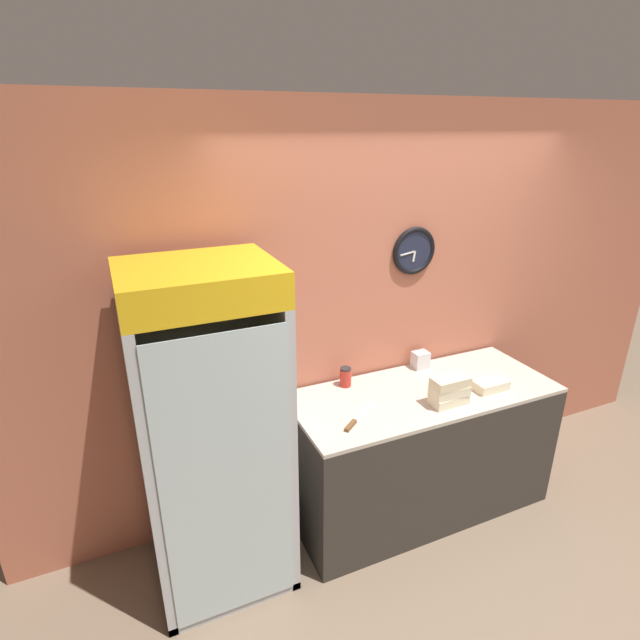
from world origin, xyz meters
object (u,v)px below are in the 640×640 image
sandwich_stack_bottom (449,399)px  sandwich_stack_middle (449,391)px  sandwich_flat_left (490,385)px  condiment_jar (346,377)px  chefs_knife (355,421)px  napkin_dispenser (420,360)px  sandwich_stack_top (450,382)px  beverage_cooler (208,415)px

sandwich_stack_bottom → sandwich_stack_middle: 0.06m
sandwich_stack_middle → sandwich_flat_left: bearing=6.0°
condiment_jar → sandwich_stack_middle: bearing=-43.9°
chefs_knife → condiment_jar: condiment_jar is taller
sandwich_stack_bottom → chefs_knife: sandwich_stack_bottom is taller
sandwich_stack_bottom → napkin_dispenser: 0.50m
chefs_knife → condiment_jar: 0.44m
condiment_jar → sandwich_stack_top: bearing=-43.9°
sandwich_flat_left → condiment_jar: condiment_jar is taller
sandwich_stack_top → condiment_jar: sandwich_stack_top is taller
sandwich_stack_bottom → sandwich_stack_middle: sandwich_stack_middle is taller
sandwich_flat_left → condiment_jar: (-0.85, 0.43, 0.03)m
sandwich_stack_middle → sandwich_flat_left: sandwich_stack_middle is taller
condiment_jar → napkin_dispenser: condiment_jar is taller
sandwich_stack_middle → napkin_dispenser: size_ratio=1.99×
sandwich_flat_left → chefs_knife: size_ratio=0.77×
sandwich_stack_middle → condiment_jar: condiment_jar is taller
beverage_cooler → condiment_jar: 0.98m
chefs_knife → sandwich_stack_top: bearing=-4.9°
beverage_cooler → chefs_knife: (0.81, -0.20, -0.13)m
sandwich_stack_middle → sandwich_stack_top: sandwich_stack_top is taller
sandwich_stack_top → chefs_knife: size_ratio=0.82×
sandwich_stack_middle → beverage_cooler: bearing=170.1°
chefs_knife → sandwich_flat_left: bearing=-0.9°
sandwich_stack_middle → condiment_jar: size_ratio=1.81×
condiment_jar → sandwich_flat_left: bearing=-26.7°
sandwich_flat_left → napkin_dispenser: bearing=118.2°
sandwich_flat_left → napkin_dispenser: napkin_dispenser is taller
sandwich_stack_top → chefs_knife: bearing=175.1°
sandwich_stack_bottom → chefs_knife: size_ratio=0.82×
beverage_cooler → napkin_dispenser: 1.58m
sandwich_flat_left → chefs_knife: (-0.99, 0.02, -0.02)m
beverage_cooler → sandwich_stack_top: size_ratio=8.09×
sandwich_stack_bottom → condiment_jar: 0.67m
sandwich_stack_middle → napkin_dispenser: sandwich_stack_middle is taller
sandwich_stack_top → sandwich_stack_bottom: bearing=180.0°
sandwich_stack_bottom → condiment_jar: condiment_jar is taller
beverage_cooler → sandwich_stack_middle: (1.43, -0.25, -0.05)m
condiment_jar → napkin_dispenser: size_ratio=1.10×
sandwich_stack_top → sandwich_stack_middle: bearing=0.0°
sandwich_stack_bottom → sandwich_flat_left: (0.36, 0.04, 0.00)m
sandwich_stack_bottom → chefs_knife: bearing=175.1°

